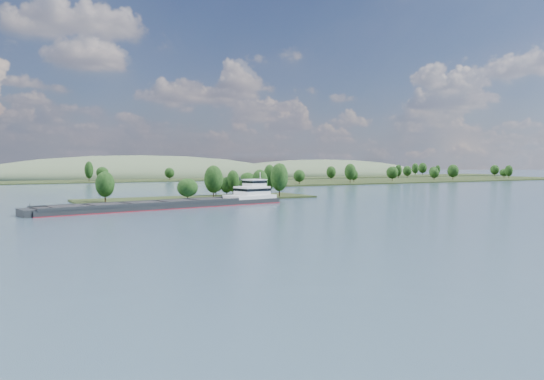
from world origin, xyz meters
TOP-DOWN VIEW (x-y plane):
  - ground at (0.00, 120.00)m, footprint 1800.00×1800.00m
  - tree_island at (6.93, 178.33)m, footprint 100.00×31.59m
  - right_bank at (231.27, 299.29)m, footprint 320.00×90.00m
  - back_shoreline at (8.79, 399.82)m, footprint 900.00×60.00m
  - hill_east at (260.00, 470.00)m, footprint 260.00×140.00m
  - hill_west at (60.00, 500.00)m, footprint 320.00×160.00m
  - cargo_barge at (-18.90, 145.72)m, footprint 92.32×26.52m

SIDE VIEW (x-z plane):
  - ground at x=0.00m, z-range 0.00..0.00m
  - hill_east at x=260.00m, z-range -18.00..18.00m
  - hill_west at x=60.00m, z-range -22.00..22.00m
  - back_shoreline at x=8.79m, z-range -7.55..9.03m
  - right_bank at x=231.27m, z-range -6.56..8.57m
  - cargo_barge at x=-18.90m, z-range -4.64..7.77m
  - tree_island at x=6.93m, z-range -3.57..12.25m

